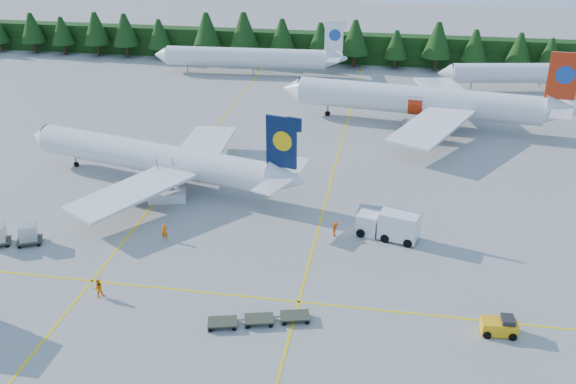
% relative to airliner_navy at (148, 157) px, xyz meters
% --- Properties ---
extents(ground, '(320.00, 320.00, 0.00)m').
position_rel_airliner_navy_xyz_m(ground, '(16.73, -16.59, -3.38)').
color(ground, '#979792').
rests_on(ground, ground).
extents(taxi_stripe_a, '(0.25, 120.00, 0.01)m').
position_rel_airliner_navy_xyz_m(taxi_stripe_a, '(2.73, 3.41, -3.38)').
color(taxi_stripe_a, yellow).
rests_on(taxi_stripe_a, ground).
extents(taxi_stripe_b, '(0.25, 120.00, 0.01)m').
position_rel_airliner_navy_xyz_m(taxi_stripe_b, '(22.73, 3.41, -3.38)').
color(taxi_stripe_b, yellow).
rests_on(taxi_stripe_b, ground).
extents(taxi_stripe_cross, '(80.00, 0.25, 0.01)m').
position_rel_airliner_navy_xyz_m(taxi_stripe_cross, '(16.73, -22.59, -3.38)').
color(taxi_stripe_cross, yellow).
rests_on(taxi_stripe_cross, ground).
extents(treeline_hedge, '(220.00, 4.00, 6.00)m').
position_rel_airliner_navy_xyz_m(treeline_hedge, '(16.73, 65.41, -0.38)').
color(treeline_hedge, black).
rests_on(treeline_hedge, ground).
extents(airliner_navy, '(38.00, 30.89, 11.25)m').
position_rel_airliner_navy_xyz_m(airliner_navy, '(0.00, 0.00, 0.00)').
color(airliner_navy, silver).
rests_on(airliner_navy, ground).
extents(airliner_red, '(44.02, 36.01, 12.83)m').
position_rel_airliner_navy_xyz_m(airliner_red, '(32.64, 27.84, 0.47)').
color(airliner_red, silver).
rests_on(airliner_red, ground).
extents(airliner_far_left, '(37.58, 5.43, 10.92)m').
position_rel_airliner_navy_xyz_m(airliner_far_left, '(-0.71, 52.25, 0.04)').
color(airliner_far_left, silver).
rests_on(airliner_far_left, ground).
extents(airliner_far_right, '(36.07, 9.46, 10.56)m').
position_rel_airliner_navy_xyz_m(airliner_far_right, '(54.02, 50.08, -0.07)').
color(airliner_far_right, silver).
rests_on(airliner_far_right, ground).
extents(airstairs, '(4.87, 6.62, 3.96)m').
position_rel_airliner_navy_xyz_m(airstairs, '(3.92, -4.43, -2.52)').
color(airstairs, silver).
rests_on(airstairs, ground).
extents(service_truck, '(6.89, 3.92, 3.14)m').
position_rel_airliner_navy_xyz_m(service_truck, '(30.24, -9.25, -1.83)').
color(service_truck, white).
rests_on(service_truck, ground).
extents(baggage_tug, '(2.99, 1.70, 1.56)m').
position_rel_airliner_navy_xyz_m(baggage_tug, '(40.05, -24.16, -2.62)').
color(baggage_tug, '#EFA30D').
rests_on(baggage_tug, ground).
extents(dolly_train, '(8.78, 4.05, 0.15)m').
position_rel_airliner_navy_xyz_m(dolly_train, '(19.84, -26.23, -2.91)').
color(dolly_train, '#343929').
rests_on(dolly_train, ground).
extents(uld_pair, '(6.18, 3.61, 1.92)m').
position_rel_airliner_navy_xyz_m(uld_pair, '(-8.34, -17.47, -2.09)').
color(uld_pair, '#343929').
rests_on(uld_pair, ground).
extents(crew_a, '(0.77, 0.63, 1.81)m').
position_rel_airliner_navy_xyz_m(crew_a, '(6.93, -13.80, -2.47)').
color(crew_a, '#FF6205').
rests_on(crew_a, ground).
extents(crew_b, '(1.11, 1.05, 1.81)m').
position_rel_airliner_navy_xyz_m(crew_b, '(4.54, -24.82, -2.48)').
color(crew_b, orange).
rests_on(crew_b, ground).
extents(crew_c, '(0.60, 0.77, 1.66)m').
position_rel_airliner_navy_xyz_m(crew_c, '(24.69, -10.01, -2.55)').
color(crew_c, '#FF4505').
rests_on(crew_c, ground).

